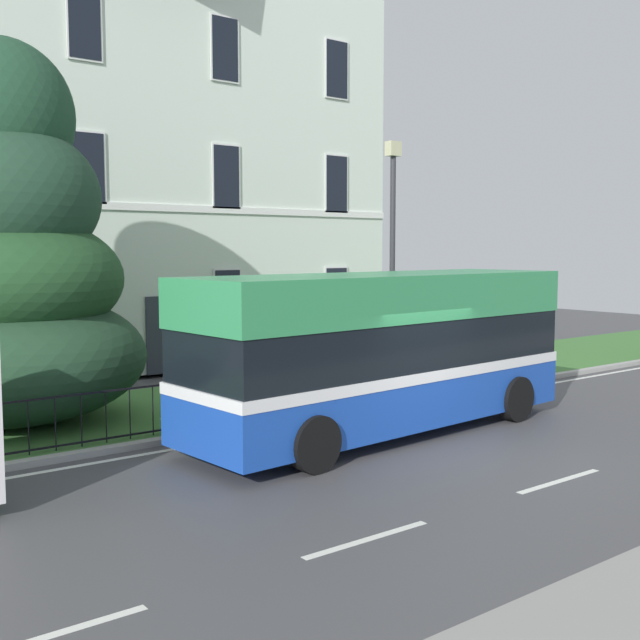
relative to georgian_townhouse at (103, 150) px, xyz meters
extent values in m
cube|color=#464548|center=(0.54, -15.13, -6.82)|extent=(60.00, 56.00, 0.06)
cube|color=silver|center=(0.54, -11.48, -6.78)|extent=(54.00, 0.14, 0.01)
cube|color=silver|center=(-7.46, -16.93, -6.78)|extent=(2.00, 0.12, 0.01)
cube|color=silver|center=(-3.46, -16.93, -6.78)|extent=(2.00, 0.12, 0.01)
cube|color=silver|center=(0.54, -16.93, -6.78)|extent=(2.00, 0.12, 0.01)
cube|color=#9E9E99|center=(0.54, -11.01, -6.73)|extent=(57.00, 0.24, 0.12)
cube|color=#407536|center=(0.54, -8.47, -6.73)|extent=(57.00, 4.84, 0.12)
cube|color=silver|center=(0.00, 0.00, -0.74)|extent=(16.62, 8.28, 11.85)
cube|color=white|center=(0.00, -4.16, -2.00)|extent=(16.62, 0.06, 0.20)
cube|color=#2D333D|center=(0.00, -4.17, -5.57)|extent=(1.10, 0.06, 2.20)
cube|color=white|center=(-2.08, -4.17, -4.66)|extent=(0.94, 0.04, 1.88)
cube|color=black|center=(-2.08, -4.19, -4.66)|extent=(0.84, 0.03, 1.78)
cube|color=white|center=(2.08, -4.17, -4.66)|extent=(0.94, 0.04, 1.88)
cube|color=black|center=(2.08, -4.19, -4.66)|extent=(0.84, 0.03, 1.78)
cube|color=white|center=(6.23, -4.17, -4.66)|extent=(0.94, 0.04, 1.88)
cube|color=black|center=(6.23, -4.19, -4.66)|extent=(0.84, 0.03, 1.78)
cube|color=white|center=(-2.08, -4.17, -1.01)|extent=(0.94, 0.04, 1.88)
cube|color=black|center=(-2.08, -4.19, -1.01)|extent=(0.84, 0.03, 1.78)
cube|color=white|center=(2.08, -4.17, -1.01)|extent=(0.94, 0.04, 1.88)
cube|color=black|center=(2.08, -4.19, -1.01)|extent=(0.84, 0.03, 1.78)
cube|color=white|center=(6.23, -4.17, -1.01)|extent=(0.94, 0.04, 1.88)
cube|color=black|center=(6.23, -4.19, -1.01)|extent=(0.84, 0.03, 1.78)
cube|color=white|center=(-2.08, -4.17, 2.63)|extent=(0.94, 0.04, 1.88)
cube|color=black|center=(-2.08, -4.19, 2.63)|extent=(0.84, 0.03, 1.78)
cube|color=white|center=(2.08, -4.17, 2.63)|extent=(0.94, 0.04, 1.88)
cube|color=black|center=(2.08, -4.19, 2.63)|extent=(0.84, 0.03, 1.78)
cube|color=white|center=(6.23, -4.17, 2.63)|extent=(0.94, 0.04, 1.88)
cube|color=black|center=(6.23, -4.19, 2.63)|extent=(0.84, 0.03, 1.78)
cube|color=black|center=(0.00, -10.73, -5.72)|extent=(12.42, 0.04, 0.04)
cube|color=black|center=(0.00, -10.73, -6.59)|extent=(12.42, 0.04, 0.04)
cylinder|color=black|center=(-6.21, -10.73, -6.19)|extent=(0.02, 0.02, 0.95)
cylinder|color=black|center=(-5.75, -10.73, -6.19)|extent=(0.02, 0.02, 0.95)
cylinder|color=black|center=(-5.29, -10.73, -6.19)|extent=(0.02, 0.02, 0.95)
cylinder|color=black|center=(-4.83, -10.73, -6.19)|extent=(0.02, 0.02, 0.95)
cylinder|color=black|center=(-4.37, -10.73, -6.19)|extent=(0.02, 0.02, 0.95)
cylinder|color=black|center=(-3.91, -10.73, -6.19)|extent=(0.02, 0.02, 0.95)
cylinder|color=black|center=(-3.45, -10.73, -6.19)|extent=(0.02, 0.02, 0.95)
cylinder|color=black|center=(-2.99, -10.73, -6.19)|extent=(0.02, 0.02, 0.95)
cylinder|color=black|center=(-2.53, -10.73, -6.19)|extent=(0.02, 0.02, 0.95)
cylinder|color=black|center=(-2.07, -10.73, -6.19)|extent=(0.02, 0.02, 0.95)
cylinder|color=black|center=(-1.61, -10.73, -6.19)|extent=(0.02, 0.02, 0.95)
cylinder|color=black|center=(-1.15, -10.73, -6.19)|extent=(0.02, 0.02, 0.95)
cylinder|color=black|center=(-0.69, -10.73, -6.19)|extent=(0.02, 0.02, 0.95)
cylinder|color=black|center=(-0.23, -10.73, -6.19)|extent=(0.02, 0.02, 0.95)
cylinder|color=black|center=(0.23, -10.73, -6.19)|extent=(0.02, 0.02, 0.95)
cylinder|color=black|center=(0.69, -10.73, -6.19)|extent=(0.02, 0.02, 0.95)
cylinder|color=black|center=(1.15, -10.73, -6.19)|extent=(0.02, 0.02, 0.95)
cylinder|color=black|center=(1.61, -10.73, -6.19)|extent=(0.02, 0.02, 0.95)
cylinder|color=black|center=(2.07, -10.73, -6.19)|extent=(0.02, 0.02, 0.95)
cylinder|color=black|center=(2.53, -10.73, -6.19)|extent=(0.02, 0.02, 0.95)
cylinder|color=black|center=(2.99, -10.73, -6.19)|extent=(0.02, 0.02, 0.95)
cylinder|color=black|center=(3.45, -10.73, -6.19)|extent=(0.02, 0.02, 0.95)
cylinder|color=black|center=(3.91, -10.73, -6.19)|extent=(0.02, 0.02, 0.95)
cylinder|color=black|center=(4.37, -10.73, -6.19)|extent=(0.02, 0.02, 0.95)
cylinder|color=black|center=(4.83, -10.73, -6.19)|extent=(0.02, 0.02, 0.95)
cylinder|color=black|center=(5.29, -10.73, -6.19)|extent=(0.02, 0.02, 0.95)
cylinder|color=black|center=(5.75, -10.73, -6.19)|extent=(0.02, 0.02, 0.95)
cylinder|color=black|center=(6.21, -10.73, -6.19)|extent=(0.02, 0.02, 0.95)
cylinder|color=#423328|center=(-5.23, -8.08, -5.73)|extent=(0.46, 0.46, 1.88)
ellipsoid|color=#213F28|center=(-5.16, -7.95, -5.35)|extent=(5.28, 5.28, 2.69)
ellipsoid|color=#214624|center=(-5.21, -8.03, -3.75)|extent=(4.44, 4.44, 2.64)
ellipsoid|color=#1F3D2A|center=(-5.22, -8.09, -2.14)|extent=(3.61, 3.61, 2.96)
ellipsoid|color=#1E412B|center=(-5.25, -7.86, -0.53)|extent=(2.88, 2.88, 3.07)
cube|color=#1A48B3|center=(0.50, -12.85, -6.01)|extent=(8.76, 3.03, 1.04)
cube|color=white|center=(0.50, -12.85, -5.52)|extent=(8.78, 3.05, 0.20)
cube|color=black|center=(0.50, -12.85, -4.99)|extent=(8.67, 2.98, 0.99)
cube|color=#318F54|center=(0.50, -12.85, -4.06)|extent=(8.76, 3.03, 0.87)
cube|color=black|center=(4.81, -12.53, -5.04)|extent=(0.21, 2.01, 0.91)
cube|color=black|center=(4.81, -12.53, -4.11)|extent=(0.19, 1.73, 0.56)
cylinder|color=silver|center=(4.75, -11.77, -6.31)|extent=(0.05, 0.20, 0.20)
cylinder|color=silver|center=(4.86, -13.30, -6.31)|extent=(0.05, 0.20, 0.20)
cylinder|color=black|center=(3.24, -11.50, -6.31)|extent=(0.98, 0.37, 0.96)
cylinder|color=black|center=(3.41, -13.79, -6.31)|extent=(0.98, 0.37, 0.96)
cylinder|color=black|center=(-2.42, -11.92, -6.31)|extent=(0.98, 0.37, 0.96)
cylinder|color=black|center=(-2.25, -14.21, -6.31)|extent=(0.98, 0.37, 0.96)
cylinder|color=#333338|center=(3.64, -9.68, -3.75)|extent=(0.14, 0.14, 5.83)
cube|color=beige|center=(3.64, -9.68, -0.66)|extent=(0.36, 0.24, 0.36)
cylinder|color=#23472D|center=(-2.18, -9.97, -6.21)|extent=(0.54, 0.54, 0.92)
ellipsoid|color=black|center=(-2.18, -9.97, -5.66)|extent=(0.55, 0.55, 0.19)
camera|label=1|loc=(-9.61, -23.98, -3.15)|focal=43.05mm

